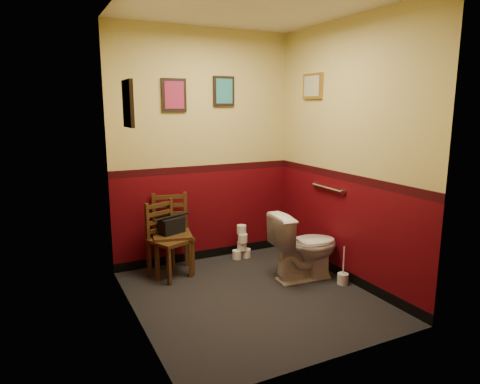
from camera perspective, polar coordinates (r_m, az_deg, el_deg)
name	(u,v)px	position (r m, az deg, el deg)	size (l,w,h in m)	color
floor	(251,296)	(4.31, 1.51, -13.74)	(2.20, 2.40, 0.00)	black
ceiling	(253,3)	(4.00, 1.74, 23.92)	(2.20, 2.40, 0.00)	silver
wall_back	(204,148)	(5.02, -4.83, 5.84)	(2.20, 2.70, 0.00)	#4B050C
wall_front	(336,179)	(2.94, 12.63, 1.69)	(2.20, 2.70, 0.00)	#4B050C
wall_left	(132,167)	(3.56, -14.26, 3.27)	(2.40, 2.70, 0.00)	#4B050C
wall_right	(346,154)	(4.55, 14.00, 4.98)	(2.40, 2.70, 0.00)	#4B050C
grab_bar	(327,188)	(4.78, 11.57, 0.53)	(0.05, 0.56, 0.06)	silver
framed_print_back_a	(174,95)	(4.86, -8.80, 12.65)	(0.28, 0.04, 0.36)	black
framed_print_back_b	(224,91)	(5.08, -2.18, 13.28)	(0.26, 0.04, 0.34)	black
framed_print_left	(128,104)	(3.63, -14.67, 11.32)	(0.04, 0.30, 0.38)	black
framed_print_right	(313,86)	(4.99, 9.65, 13.74)	(0.04, 0.34, 0.28)	olive
toilet	(305,246)	(4.65, 8.61, -7.19)	(0.41, 0.74, 0.72)	white
toilet_brush	(343,278)	(4.69, 13.55, -11.07)	(0.11, 0.11, 0.41)	silver
chair_left	(168,240)	(4.72, -9.58, -6.27)	(0.50, 0.50, 0.82)	#432C14
chair_right	(172,234)	(4.82, -9.10, -5.53)	(0.49, 0.49, 0.88)	#432C14
handbag	(172,226)	(4.75, -9.10, -4.44)	(0.31, 0.23, 0.20)	black
tp_stack	(242,244)	(5.25, 0.25, -6.98)	(0.24, 0.15, 0.42)	silver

